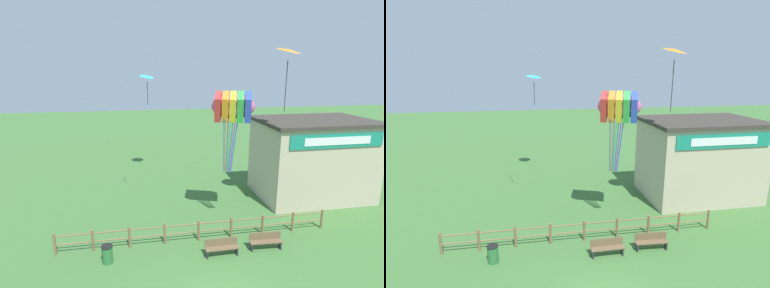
# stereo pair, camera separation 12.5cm
# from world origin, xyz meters

# --- Properties ---
(wooden_fence) EXTENTS (14.69, 0.14, 1.15)m
(wooden_fence) POSITION_xyz_m (0.00, 5.36, 0.65)
(wooden_fence) COLOR brown
(wooden_fence) RESTS_ON ground_plane
(seaside_building) EXTENTS (7.82, 5.38, 5.62)m
(seaside_building) POSITION_xyz_m (9.17, 9.90, 2.83)
(seaside_building) COLOR #B7A88E
(seaside_building) RESTS_ON ground_plane
(park_bench_near_fence) EXTENTS (1.68, 0.42, 0.87)m
(park_bench_near_fence) POSITION_xyz_m (0.86, 3.85, 0.47)
(park_bench_near_fence) COLOR brown
(park_bench_near_fence) RESTS_ON ground_plane
(park_bench_by_building) EXTENTS (1.70, 0.50, 0.87)m
(park_bench_by_building) POSITION_xyz_m (3.22, 3.99, 0.47)
(park_bench_by_building) COLOR brown
(park_bench_by_building) RESTS_ON ground_plane
(trash_bin) EXTENTS (0.55, 0.55, 0.88)m
(trash_bin) POSITION_xyz_m (-4.65, 4.24, 0.45)
(trash_bin) COLOR #2D6B38
(trash_bin) RESTS_ON ground_plane
(kite_rainbow_parafoil) EXTENTS (2.83, 2.36, 4.63)m
(kite_rainbow_parafoil) POSITION_xyz_m (2.29, 7.17, 6.95)
(kite_rainbow_parafoil) COLOR #E54C8C
(kite_orange_delta) EXTENTS (1.89, 1.88, 3.71)m
(kite_orange_delta) POSITION_xyz_m (5.57, 7.56, 9.97)
(kite_orange_delta) COLOR orange
(kite_cyan_delta) EXTENTS (1.65, 1.65, 2.51)m
(kite_cyan_delta) POSITION_xyz_m (-2.11, 16.24, 8.40)
(kite_cyan_delta) COLOR #2DB2C6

